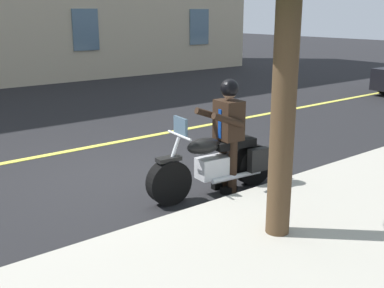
# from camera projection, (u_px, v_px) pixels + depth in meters

# --- Properties ---
(ground_plane) EXTENTS (80.00, 80.00, 0.00)m
(ground_plane) POSITION_uv_depth(u_px,v_px,m) (128.00, 176.00, 8.09)
(ground_plane) COLOR black
(sidewalk_curb) EXTENTS (60.00, 5.00, 0.15)m
(sidewalk_curb) POSITION_uv_depth(u_px,v_px,m) (366.00, 288.00, 4.68)
(sidewalk_curb) COLOR #B2ADA0
(sidewalk_curb) RESTS_ON ground_plane
(lane_center_stripe) EXTENTS (60.00, 0.16, 0.01)m
(lane_center_stripe) POSITION_uv_depth(u_px,v_px,m) (77.00, 150.00, 9.60)
(lane_center_stripe) COLOR #E5DB4C
(lane_center_stripe) RESTS_ON ground_plane
(motorcycle_main) EXTENTS (2.22, 0.73, 1.26)m
(motorcycle_main) POSITION_uv_depth(u_px,v_px,m) (217.00, 164.00, 7.23)
(motorcycle_main) COLOR black
(motorcycle_main) RESTS_ON ground_plane
(rider_main) EXTENTS (0.66, 0.59, 1.74)m
(rider_main) POSITION_uv_depth(u_px,v_px,m) (228.00, 125.00, 7.18)
(rider_main) COLOR black
(rider_main) RESTS_ON ground_plane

